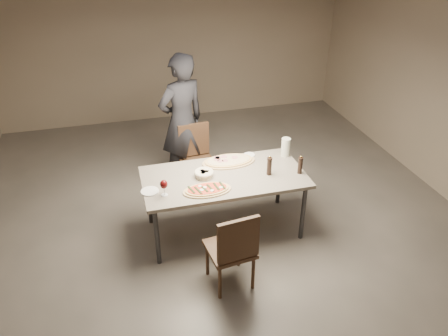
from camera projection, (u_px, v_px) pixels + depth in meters
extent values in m
plane|color=#5F5851|center=(224.00, 229.00, 5.20)|extent=(7.00, 7.00, 0.00)
plane|color=gray|center=(171.00, 40.00, 7.41)|extent=(6.00, 0.00, 6.00)
cube|color=gray|center=(224.00, 177.00, 4.83)|extent=(1.80, 0.90, 0.04)
cylinder|color=#333335|center=(157.00, 237.00, 4.53)|extent=(0.05, 0.05, 0.71)
cylinder|color=#333335|center=(303.00, 213.00, 4.90)|extent=(0.05, 0.05, 0.71)
cylinder|color=#333335|center=(149.00, 198.00, 5.15)|extent=(0.05, 0.05, 0.71)
cylinder|color=#333335|center=(279.00, 179.00, 5.51)|extent=(0.05, 0.05, 0.71)
ellipsoid|color=white|center=(221.00, 187.00, 4.55)|extent=(0.04, 0.04, 0.01)
ellipsoid|color=white|center=(200.00, 186.00, 4.57)|extent=(0.04, 0.04, 0.01)
ellipsoid|color=white|center=(212.00, 190.00, 4.50)|extent=(0.04, 0.04, 0.01)
ellipsoid|color=white|center=(202.00, 190.00, 4.51)|extent=(0.04, 0.04, 0.01)
ellipsoid|color=white|center=(205.00, 187.00, 4.55)|extent=(0.04, 0.04, 0.01)
cube|color=#213014|center=(191.00, 190.00, 4.51)|extent=(0.06, 0.15, 0.01)
cube|color=#213014|center=(198.00, 190.00, 4.50)|extent=(0.06, 0.15, 0.01)
cube|color=#213014|center=(204.00, 189.00, 4.53)|extent=(0.07, 0.15, 0.01)
cube|color=#213014|center=(210.00, 188.00, 4.54)|extent=(0.06, 0.15, 0.01)
cube|color=#213014|center=(216.00, 186.00, 4.57)|extent=(0.04, 0.15, 0.01)
cube|color=#213014|center=(222.00, 185.00, 4.59)|extent=(0.04, 0.15, 0.01)
cylinder|color=#CE7E80|center=(224.00, 157.00, 5.13)|extent=(0.07, 0.07, 0.00)
cylinder|color=#CE7E80|center=(217.00, 157.00, 5.11)|extent=(0.07, 0.07, 0.00)
cylinder|color=#CE7E80|center=(218.00, 158.00, 5.11)|extent=(0.07, 0.07, 0.00)
cylinder|color=#CE7E80|center=(217.00, 159.00, 5.07)|extent=(0.07, 0.07, 0.00)
cylinder|color=#CE7E80|center=(235.00, 157.00, 5.12)|extent=(0.07, 0.07, 0.00)
cylinder|color=#CE7E80|center=(220.00, 161.00, 5.04)|extent=(0.07, 0.07, 0.00)
cylinder|color=#CE7E80|center=(225.00, 161.00, 5.05)|extent=(0.07, 0.07, 0.00)
cylinder|color=beige|center=(204.00, 174.00, 4.78)|extent=(0.18, 0.18, 0.07)
torus|color=beige|center=(204.00, 172.00, 4.77)|extent=(0.21, 0.21, 0.03)
cube|color=#A67843|center=(206.00, 173.00, 4.78)|extent=(0.07, 0.06, 0.04)
cube|color=#A67843|center=(202.00, 172.00, 4.79)|extent=(0.05, 0.06, 0.04)
cube|color=#A67843|center=(203.00, 174.00, 4.76)|extent=(0.07, 0.07, 0.04)
cylinder|color=white|center=(249.00, 155.00, 5.22)|extent=(0.13, 0.13, 0.02)
cylinder|color=gold|center=(249.00, 155.00, 5.22)|extent=(0.09, 0.09, 0.00)
cylinder|color=black|center=(269.00, 167.00, 4.80)|extent=(0.05, 0.05, 0.19)
cylinder|color=black|center=(270.00, 159.00, 4.75)|extent=(0.06, 0.06, 0.02)
sphere|color=gold|center=(270.00, 157.00, 4.74)|extent=(0.02, 0.02, 0.02)
cylinder|color=black|center=(300.00, 166.00, 4.83)|extent=(0.05, 0.05, 0.18)
cylinder|color=black|center=(301.00, 158.00, 4.78)|extent=(0.06, 0.06, 0.02)
sphere|color=gold|center=(301.00, 157.00, 4.77)|extent=(0.02, 0.02, 0.02)
cylinder|color=silver|center=(286.00, 147.00, 5.17)|extent=(0.11, 0.11, 0.22)
cylinder|color=silver|center=(165.00, 195.00, 4.49)|extent=(0.07, 0.07, 0.01)
cylinder|color=silver|center=(164.00, 191.00, 4.47)|extent=(0.01, 0.01, 0.09)
ellipsoid|color=#480A0B|center=(164.00, 184.00, 4.43)|extent=(0.08, 0.08, 0.10)
cylinder|color=white|center=(150.00, 191.00, 4.54)|extent=(0.19, 0.19, 0.01)
cube|color=#3F291A|center=(230.00, 249.00, 4.27)|extent=(0.48, 0.48, 0.04)
cylinder|color=#3F291A|center=(220.00, 283.00, 4.18)|extent=(0.04, 0.04, 0.40)
cylinder|color=#3F291A|center=(253.00, 273.00, 4.29)|extent=(0.04, 0.04, 0.40)
cylinder|color=#3F291A|center=(207.00, 259.00, 4.46)|extent=(0.04, 0.04, 0.40)
cylinder|color=#3F291A|center=(239.00, 251.00, 4.57)|extent=(0.04, 0.04, 0.40)
cube|color=#3F291A|center=(238.00, 240.00, 3.98)|extent=(0.41, 0.09, 0.45)
cube|color=#3F291A|center=(199.00, 164.00, 5.71)|extent=(0.47, 0.47, 0.04)
cylinder|color=#3F291A|center=(208.00, 170.00, 6.02)|extent=(0.04, 0.04, 0.40)
cylinder|color=#3F291A|center=(183.00, 174.00, 5.91)|extent=(0.04, 0.04, 0.40)
cylinder|color=#3F291A|center=(216.00, 182.00, 5.73)|extent=(0.04, 0.04, 0.40)
cylinder|color=#3F291A|center=(190.00, 187.00, 5.63)|extent=(0.04, 0.04, 0.40)
cube|color=#3F291A|center=(194.00, 140.00, 5.74)|extent=(0.41, 0.07, 0.45)
imported|color=black|center=(182.00, 122.00, 5.69)|extent=(0.78, 0.66, 1.82)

